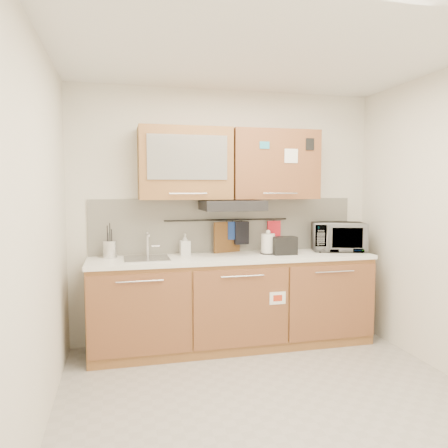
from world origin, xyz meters
TOP-DOWN VIEW (x-y plane):
  - floor at (0.00, 0.00)m, footprint 3.20×3.20m
  - ceiling at (0.00, 0.00)m, footprint 3.20×3.20m
  - wall_back at (0.00, 1.50)m, footprint 3.20×0.00m
  - wall_left at (-1.60, 0.00)m, footprint 0.00×3.00m
  - base_cabinet at (0.00, 1.19)m, footprint 2.80×0.64m
  - countertop at (0.00, 1.19)m, footprint 2.82×0.62m
  - backsplash at (0.00, 1.49)m, footprint 2.80×0.02m
  - upper_cabinets at (-0.00, 1.32)m, footprint 1.82×0.37m
  - range_hood at (0.00, 1.25)m, footprint 0.60×0.46m
  - sink at (-0.85, 1.21)m, footprint 0.42×0.40m
  - utensil_rail at (0.00, 1.45)m, footprint 1.30×0.02m
  - utensil_crock at (-1.19, 1.34)m, footprint 0.16×0.16m
  - kettle at (0.38, 1.24)m, footprint 0.18×0.17m
  - toaster at (0.52, 1.16)m, footprint 0.24×0.14m
  - microwave at (1.18, 1.27)m, footprint 0.62×0.51m
  - soap_bottle at (-0.46, 1.36)m, footprint 0.10×0.10m
  - cutting_board at (-0.01, 1.44)m, footprint 0.30×0.11m
  - oven_mitt at (0.06, 1.44)m, footprint 0.11×0.04m
  - dark_pouch at (0.15, 1.44)m, footprint 0.16×0.06m
  - pot_holder at (0.51, 1.44)m, footprint 0.14×0.02m

SIDE VIEW (x-z plane):
  - floor at x=0.00m, z-range 0.00..0.00m
  - base_cabinet at x=0.00m, z-range -0.03..0.85m
  - countertop at x=0.00m, z-range 0.88..0.92m
  - sink at x=-0.85m, z-range 0.79..1.05m
  - utensil_crock at x=-1.19m, z-range 0.84..1.17m
  - toaster at x=0.52m, z-range 0.92..1.10m
  - kettle at x=0.38m, z-range 0.89..1.14m
  - soap_bottle at x=-0.46m, z-range 0.92..1.14m
  - cutting_board at x=-0.01m, z-range 0.86..1.24m
  - microwave at x=1.18m, z-range 0.92..1.22m
  - dark_pouch at x=0.15m, z-range 1.00..1.24m
  - oven_mitt at x=0.06m, z-range 1.05..1.24m
  - pot_holder at x=0.51m, z-range 1.06..1.24m
  - backsplash at x=0.00m, z-range 0.92..1.48m
  - utensil_rail at x=0.00m, z-range 1.25..1.27m
  - wall_left at x=-1.60m, z-range -0.20..2.80m
  - wall_back at x=0.00m, z-range -0.30..2.90m
  - range_hood at x=0.00m, z-range 1.37..1.47m
  - upper_cabinets at x=0.00m, z-range 1.48..2.18m
  - ceiling at x=0.00m, z-range 2.60..2.60m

